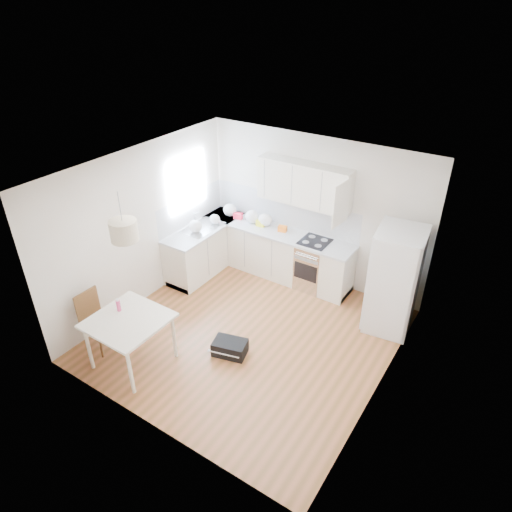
{
  "coord_description": "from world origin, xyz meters",
  "views": [
    {
      "loc": [
        3.16,
        -4.62,
        4.8
      ],
      "look_at": [
        -0.12,
        0.4,
        1.22
      ],
      "focal_mm": 32.0,
      "sensor_mm": 36.0,
      "label": 1
    }
  ],
  "objects": [
    {
      "name": "pendant_lamp",
      "position": [
        -0.95,
        -1.33,
        2.18
      ],
      "size": [
        0.43,
        0.43,
        0.27
      ],
      "primitive_type": "cylinder",
      "rotation": [
        0.0,
        0.0,
        0.26
      ],
      "color": "beige",
      "rests_on": "ceiling"
    },
    {
      "name": "range_oven",
      "position": [
        0.2,
        1.8,
        0.44
      ],
      "size": [
        0.5,
        0.61,
        0.88
      ],
      "primitive_type": null,
      "color": "silver",
      "rests_on": "floor"
    },
    {
      "name": "grocery_bag_e",
      "position": [
        -1.79,
        0.95,
        1.04
      ],
      "size": [
        0.26,
        0.22,
        0.23
      ],
      "primitive_type": "ellipsoid",
      "color": "white",
      "rests_on": "counter_left"
    },
    {
      "name": "ceiling",
      "position": [
        0.0,
        0.0,
        2.7
      ],
      "size": [
        4.2,
        4.2,
        0.0
      ],
      "primitive_type": "plane",
      "rotation": [
        3.14,
        0.0,
        0.0
      ],
      "color": "white",
      "rests_on": "wall_back"
    },
    {
      "name": "backsplash_left",
      "position": [
        -2.09,
        1.2,
        1.21
      ],
      "size": [
        0.01,
        1.8,
        0.58
      ],
      "primitive_type": "cube",
      "color": "white",
      "rests_on": "wall_left"
    },
    {
      "name": "counter_left",
      "position": [
        -1.8,
        1.2,
        0.9
      ],
      "size": [
        0.64,
        1.82,
        0.04
      ],
      "primitive_type": "cube",
      "color": "silver",
      "rests_on": "cabinets_left"
    },
    {
      "name": "grocery_bag_c",
      "position": [
        -0.87,
        1.85,
        1.04
      ],
      "size": [
        0.27,
        0.23,
        0.24
      ],
      "primitive_type": "ellipsoid",
      "color": "white",
      "rests_on": "counter_back"
    },
    {
      "name": "snack_red",
      "position": [
        -1.46,
        1.82,
        0.98
      ],
      "size": [
        0.18,
        0.13,
        0.11
      ],
      "primitive_type": "cube",
      "rotation": [
        0.0,
        0.0,
        0.17
      ],
      "color": "red",
      "rests_on": "counter_back"
    },
    {
      "name": "snack_yellow",
      "position": [
        -0.93,
        1.8,
        0.98
      ],
      "size": [
        0.17,
        0.11,
        0.11
      ],
      "primitive_type": "cube",
      "rotation": [
        0.0,
        0.0,
        0.06
      ],
      "color": "yellow",
      "rests_on": "counter_back"
    },
    {
      "name": "upper_cabinets",
      "position": [
        -0.15,
        1.94,
        1.88
      ],
      "size": [
        1.7,
        0.32,
        0.75
      ],
      "primitive_type": "cube",
      "color": "white",
      "rests_on": "wall_back"
    },
    {
      "name": "window_glassblock",
      "position": [
        -2.09,
        1.15,
        1.75
      ],
      "size": [
        0.02,
        1.0,
        1.0
      ],
      "primitive_type": "cube",
      "color": "#BFE0F9",
      "rests_on": "wall_left"
    },
    {
      "name": "cabinets_back",
      "position": [
        -0.6,
        1.8,
        0.44
      ],
      "size": [
        3.0,
        0.6,
        0.88
      ],
      "primitive_type": "cube",
      "color": "white",
      "rests_on": "floor"
    },
    {
      "name": "sink",
      "position": [
        -1.8,
        1.15,
        0.92
      ],
      "size": [
        0.5,
        0.8,
        0.16
      ],
      "primitive_type": null,
      "color": "silver",
      "rests_on": "counter_left"
    },
    {
      "name": "backsplash_back",
      "position": [
        -0.6,
        2.09,
        1.21
      ],
      "size": [
        3.0,
        0.01,
        0.58
      ],
      "primitive_type": "cube",
      "color": "white",
      "rests_on": "wall_back"
    },
    {
      "name": "wall_back",
      "position": [
        0.0,
        2.1,
        1.35
      ],
      "size": [
        4.2,
        0.0,
        4.2
      ],
      "primitive_type": "plane",
      "rotation": [
        1.57,
        0.0,
        0.0
      ],
      "color": "beige",
      "rests_on": "floor"
    },
    {
      "name": "dining_table",
      "position": [
        -1.07,
        -1.42,
        0.7
      ],
      "size": [
        1.01,
        1.01,
        0.79
      ],
      "rotation": [
        0.0,
        0.0,
        -0.01
      ],
      "color": "beige",
      "rests_on": "floor"
    },
    {
      "name": "grocery_bag_a",
      "position": [
        -1.67,
        1.84,
        1.04
      ],
      "size": [
        0.27,
        0.23,
        0.24
      ],
      "primitive_type": "ellipsoid",
      "color": "white",
      "rests_on": "counter_back"
    },
    {
      "name": "drink_bottle",
      "position": [
        -1.32,
        -1.34,
        0.9
      ],
      "size": [
        0.07,
        0.07,
        0.21
      ],
      "primitive_type": "cylinder",
      "rotation": [
        0.0,
        0.0,
        -0.21
      ],
      "color": "#DC3D76",
      "rests_on": "dining_table"
    },
    {
      "name": "refrigerator",
      "position": [
        1.75,
        1.49,
        0.85
      ],
      "size": [
        0.92,
        0.95,
        1.7
      ],
      "primitive_type": null,
      "rotation": [
        0.0,
        0.0,
        0.13
      ],
      "color": "white",
      "rests_on": "floor"
    },
    {
      "name": "gym_bag",
      "position": [
        0.0,
        -0.51,
        0.11
      ],
      "size": [
        0.56,
        0.44,
        0.23
      ],
      "primitive_type": "cube",
      "rotation": [
        0.0,
        0.0,
        0.26
      ],
      "color": "black",
      "rests_on": "floor"
    },
    {
      "name": "grocery_bag_d",
      "position": [
        -1.7,
        1.4,
        1.01
      ],
      "size": [
        0.21,
        0.18,
        0.19
      ],
      "primitive_type": "ellipsoid",
      "color": "white",
      "rests_on": "counter_back"
    },
    {
      "name": "grocery_bag_b",
      "position": [
        -1.14,
        1.82,
        1.04
      ],
      "size": [
        0.28,
        0.23,
        0.25
      ],
      "primitive_type": "ellipsoid",
      "color": "white",
      "rests_on": "counter_back"
    },
    {
      "name": "counter_back",
      "position": [
        -0.6,
        1.8,
        0.9
      ],
      "size": [
        3.02,
        0.64,
        0.04
      ],
      "primitive_type": "cube",
      "color": "silver",
      "rests_on": "cabinets_back"
    },
    {
      "name": "cabinets_left",
      "position": [
        -1.8,
        1.2,
        0.44
      ],
      "size": [
        0.6,
        1.8,
        0.88
      ],
      "primitive_type": "cube",
      "color": "white",
      "rests_on": "floor"
    },
    {
      "name": "dining_chair",
      "position": [
        -1.72,
        -1.44,
        0.47
      ],
      "size": [
        0.4,
        0.4,
        0.95
      ],
      "primitive_type": null,
      "rotation": [
        0.0,
        0.0,
        -0.01
      ],
      "color": "#482D15",
      "rests_on": "floor"
    },
    {
      "name": "wall_left",
      "position": [
        -2.1,
        0.0,
        1.35
      ],
      "size": [
        0.0,
        4.2,
        4.2
      ],
      "primitive_type": "plane",
      "rotation": [
        1.57,
        0.0,
        1.57
      ],
      "color": "beige",
      "rests_on": "floor"
    },
    {
      "name": "floor",
      "position": [
        0.0,
        0.0,
        0.0
      ],
      "size": [
        4.2,
        4.2,
        0.0
      ],
      "primitive_type": "plane",
      "color": "brown",
      "rests_on": "ground"
    },
    {
      "name": "wall_right",
      "position": [
        2.1,
        0.0,
        1.35
      ],
      "size": [
        0.0,
        4.2,
        4.2
      ],
      "primitive_type": "plane",
      "rotation": [
        1.57,
        0.0,
        -1.57
      ],
      "color": "beige",
      "rests_on": "floor"
    },
    {
      "name": "snack_orange",
      "position": [
        -0.48,
        1.83,
        0.97
      ],
      "size": [
        0.17,
        0.13,
        0.11
      ],
      "primitive_type": "cube",
      "rotation": [
        0.0,
        0.0,
        0.21
      ],
      "color": "orange",
      "rests_on": "counter_back"
    }
  ]
}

